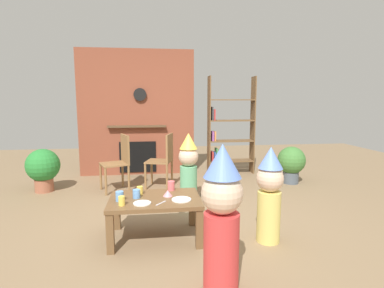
% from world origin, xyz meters
% --- Properties ---
extents(ground_plane, '(12.00, 12.00, 0.00)m').
position_xyz_m(ground_plane, '(0.00, 0.00, 0.00)').
color(ground_plane, '#846B4C').
extents(brick_fireplace_feature, '(2.20, 0.28, 2.40)m').
position_xyz_m(brick_fireplace_feature, '(-0.64, 2.60, 1.19)').
color(brick_fireplace_feature, brown).
rests_on(brick_fireplace_feature, ground_plane).
extents(bookshelf, '(0.90, 0.28, 1.90)m').
position_xyz_m(bookshelf, '(1.11, 2.40, 0.85)').
color(bookshelf, brown).
rests_on(bookshelf, ground_plane).
extents(coffee_table, '(0.94, 0.66, 0.44)m').
position_xyz_m(coffee_table, '(-0.34, -0.34, 0.36)').
color(coffee_table, brown).
rests_on(coffee_table, ground_plane).
extents(paper_cup_near_left, '(0.07, 0.07, 0.09)m').
position_xyz_m(paper_cup_near_left, '(-0.50, -0.19, 0.48)').
color(paper_cup_near_left, '#F2CC4C').
rests_on(paper_cup_near_left, coffee_table).
extents(paper_cup_near_right, '(0.08, 0.08, 0.10)m').
position_xyz_m(paper_cup_near_right, '(-0.69, -0.39, 0.49)').
color(paper_cup_near_right, '#669EE0').
rests_on(paper_cup_near_right, coffee_table).
extents(paper_cup_center, '(0.08, 0.08, 0.09)m').
position_xyz_m(paper_cup_center, '(-0.53, -0.32, 0.48)').
color(paper_cup_center, '#669EE0').
rests_on(paper_cup_center, coffee_table).
extents(paper_cup_far_left, '(0.06, 0.06, 0.09)m').
position_xyz_m(paper_cup_far_left, '(-0.66, -0.53, 0.48)').
color(paper_cup_far_left, '#F2CC4C').
rests_on(paper_cup_far_left, coffee_table).
extents(paper_cup_far_right, '(0.08, 0.08, 0.11)m').
position_xyz_m(paper_cup_far_right, '(-0.15, -0.08, 0.49)').
color(paper_cup_far_right, '#E5666B').
rests_on(paper_cup_far_right, coffee_table).
extents(paper_plate_front, '(0.20, 0.20, 0.01)m').
position_xyz_m(paper_plate_front, '(-0.07, -0.44, 0.44)').
color(paper_plate_front, white).
rests_on(paper_plate_front, coffee_table).
extents(paper_plate_rear, '(0.18, 0.18, 0.01)m').
position_xyz_m(paper_plate_rear, '(-0.46, -0.51, 0.44)').
color(paper_plate_rear, white).
rests_on(paper_plate_rear, coffee_table).
extents(birthday_cake_slice, '(0.10, 0.10, 0.06)m').
position_xyz_m(birthday_cake_slice, '(-0.20, -0.29, 0.47)').
color(birthday_cake_slice, pink).
rests_on(birthday_cake_slice, coffee_table).
extents(table_fork, '(0.11, 0.13, 0.01)m').
position_xyz_m(table_fork, '(-0.28, -0.52, 0.44)').
color(table_fork, silver).
rests_on(table_fork, coffee_table).
extents(child_with_cone_hat, '(0.31, 0.31, 1.14)m').
position_xyz_m(child_with_cone_hat, '(0.16, -1.30, 0.60)').
color(child_with_cone_hat, '#D13838').
rests_on(child_with_cone_hat, ground_plane).
extents(child_in_pink, '(0.27, 0.27, 0.99)m').
position_xyz_m(child_in_pink, '(0.82, -0.57, 0.52)').
color(child_in_pink, '#E0CC66').
rests_on(child_in_pink, ground_plane).
extents(child_by_the_chairs, '(0.28, 0.28, 1.00)m').
position_xyz_m(child_by_the_chairs, '(0.14, 0.72, 0.53)').
color(child_by_the_chairs, '#66B27F').
rests_on(child_by_the_chairs, ground_plane).
extents(dining_chair_left, '(0.52, 0.52, 0.90)m').
position_xyz_m(dining_chair_left, '(-0.88, 1.48, 0.51)').
color(dining_chair_left, olive).
rests_on(dining_chair_left, ground_plane).
extents(dining_chair_middle, '(0.50, 0.50, 0.90)m').
position_xyz_m(dining_chair_middle, '(-0.17, 1.55, 0.51)').
color(dining_chair_middle, olive).
rests_on(dining_chair_middle, ground_plane).
extents(potted_plant_tall, '(0.48, 0.48, 0.65)m').
position_xyz_m(potted_plant_tall, '(2.04, 1.53, 0.37)').
color(potted_plant_tall, '#4C5660').
rests_on(potted_plant_tall, ground_plane).
extents(potted_plant_short, '(0.52, 0.52, 0.68)m').
position_xyz_m(potted_plant_short, '(-2.08, 1.57, 0.39)').
color(potted_plant_short, '#9E5B42').
rests_on(potted_plant_short, ground_plane).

